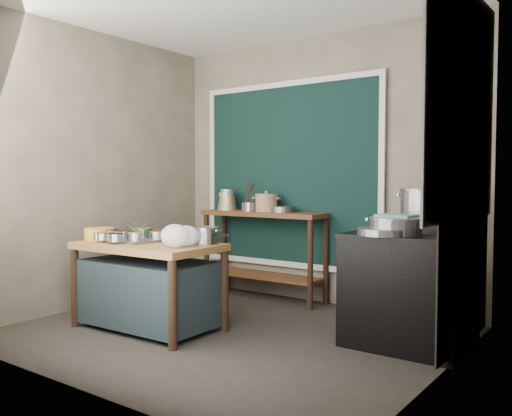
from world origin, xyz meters
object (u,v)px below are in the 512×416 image
Objects in this scene: utensil_cup at (249,207)px; saucepan at (205,235)px; ceramic_crock at (266,204)px; back_counter at (263,255)px; condiment_tray at (133,240)px; stock_pot at (427,210)px; steamer at (396,226)px; prep_table at (149,286)px; stove_block at (409,292)px; yellow_basin at (100,234)px.

saucepan is at bearing -68.77° from utensil_cup.
saucepan is 1.04× the size of ceramic_crock.
back_counter reaches higher than condiment_tray.
stock_pot is 0.38m from steamer.
back_counter is at bearing 154.54° from steamer.
back_counter is at bearing 17.20° from utensil_cup.
prep_table is 3.05× the size of steamer.
back_counter is 2.10m from steamer.
back_counter is 3.54× the size of steamer.
steamer is at bearing -25.46° from back_counter.
ceramic_crock is 0.63× the size of steamer.
ceramic_crock is at bearing 154.11° from steamer.
utensil_cup is 2.17m from steamer.
stove_block is 3.31× the size of yellow_basin.
stock_pot is 1.08× the size of steamer.
steamer is at bearing 16.93° from yellow_basin.
stock_pot reaches higher than ceramic_crock.
steamer reaches higher than stove_block.
saucepan is (0.65, 0.22, 0.06)m from condiment_tray.
back_counter is (0.10, 1.58, 0.10)m from prep_table.
back_counter is at bearing 164.82° from stock_pot.
stock_pot reaches higher than prep_table.
yellow_basin reaches higher than condiment_tray.
prep_table is at bearing -153.22° from stock_pot.
yellow_basin is 0.66× the size of steamer.
condiment_tray is 1.94× the size of ceramic_crock.
condiment_tray is 2.26m from steamer.
prep_table is at bearing -95.16° from ceramic_crock.
stock_pot is (1.62, 0.82, 0.23)m from saucepan.
yellow_basin is at bearing -157.14° from stock_pot.
utensil_cup reaches higher than saucepan.
stock_pot is at bearing 70.13° from stove_block.
back_counter reaches higher than yellow_basin.
condiment_tray is 1.63m from ceramic_crock.
stove_block is 3.51× the size of ceramic_crock.
prep_table is at bearing -160.27° from steamer.
stock_pot is at bearing -15.40° from ceramic_crock.
saucepan is at bearing -75.53° from back_counter.
stock_pot reaches higher than yellow_basin.
stock_pot reaches higher than steamer.
ceramic_crock reaches higher than condiment_tray.
condiment_tray is 1.83× the size of yellow_basin.
steamer is (-0.12, -0.35, -0.11)m from stock_pot.
prep_table is 7.69× the size of utensil_cup.
yellow_basin reaches higher than prep_table.
prep_table is at bearing -2.11° from condiment_tray.
yellow_basin is (-2.57, -0.92, 0.38)m from stove_block.
stock_pot is (2.27, 1.04, 0.29)m from condiment_tray.
back_counter is at bearing 84.94° from prep_table.
ceramic_crock reaches higher than prep_table.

